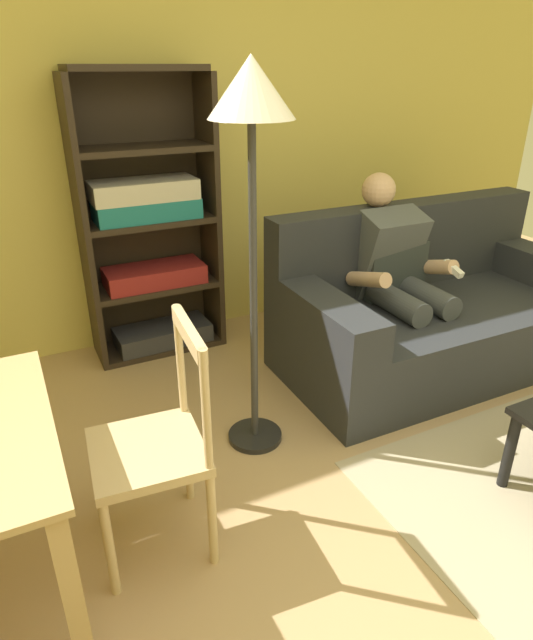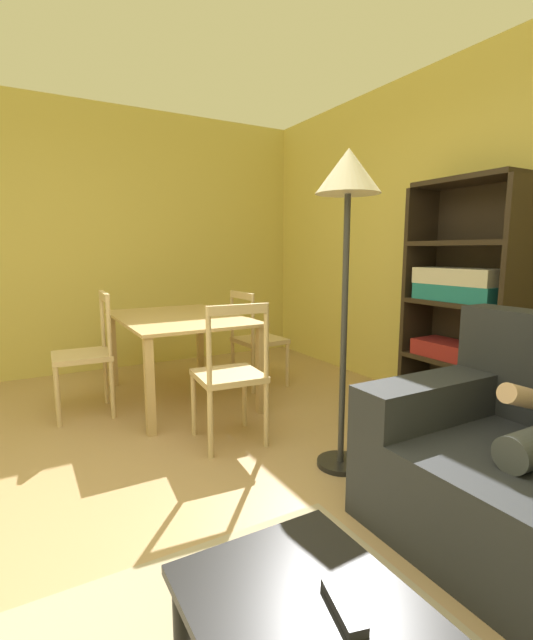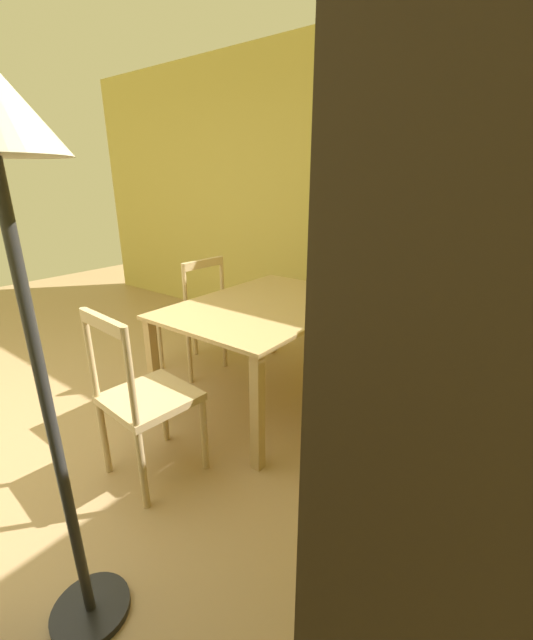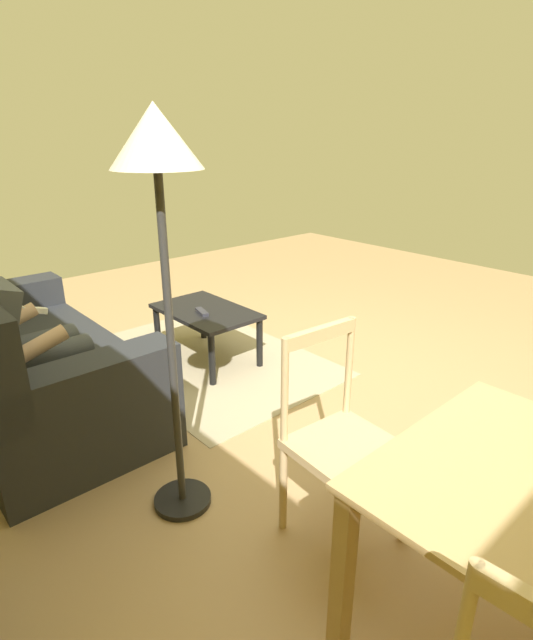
{
  "view_description": "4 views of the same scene",
  "coord_description": "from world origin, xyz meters",
  "px_view_note": "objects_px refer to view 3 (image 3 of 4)",
  "views": [
    {
      "loc": [
        -1.14,
        -0.77,
        1.79
      ],
      "look_at": [
        -0.31,
        0.91,
        0.9
      ],
      "focal_mm": 30.52,
      "sensor_mm": 36.0,
      "label": 1
    },
    {
      "loc": [
        1.77,
        -0.26,
        1.28
      ],
      "look_at": [
        -0.31,
        0.91,
        0.9
      ],
      "focal_mm": 24.71,
      "sensor_mm": 36.0,
      "label": 2
    },
    {
      "loc": [
        0.26,
        2.48,
        1.53
      ],
      "look_at": [
        -1.82,
        0.91,
        0.6
      ],
      "focal_mm": 22.18,
      "sensor_mm": 36.0,
      "label": 3
    },
    {
      "loc": [
        -1.89,
        2.34,
        1.72
      ],
      "look_at": [
        -0.31,
        0.91,
        0.9
      ],
      "focal_mm": 27.61,
      "sensor_mm": 36.0,
      "label": 4
    }
  ],
  "objects_px": {
    "dining_chair_by_doorway": "(193,316)",
    "dining_table": "(266,316)",
    "dining_chair_near_wall": "(366,370)",
    "dining_chair_facing_couch": "(145,399)"
  },
  "relations": [
    {
      "from": "dining_chair_by_doorway",
      "to": "dining_table",
      "type": "bearing_deg",
      "value": 90.1
    },
    {
      "from": "dining_chair_near_wall",
      "to": "dining_chair_by_doorway",
      "type": "xyz_separation_m",
      "value": [
        -0.0,
        -1.51,
        0.03
      ]
    },
    {
      "from": "dining_chair_near_wall",
      "to": "dining_chair_by_doorway",
      "type": "distance_m",
      "value": 1.51
    },
    {
      "from": "dining_chair_near_wall",
      "to": "dining_chair_by_doorway",
      "type": "relative_size",
      "value": 0.94
    },
    {
      "from": "dining_chair_facing_couch",
      "to": "dining_chair_by_doorway",
      "type": "bearing_deg",
      "value": -143.99
    },
    {
      "from": "dining_table",
      "to": "dining_chair_by_doorway",
      "type": "height_order",
      "value": "dining_chair_by_doorway"
    },
    {
      "from": "dining_chair_near_wall",
      "to": "dining_chair_facing_couch",
      "type": "bearing_deg",
      "value": -36.21
    },
    {
      "from": "dining_table",
      "to": "dining_chair_facing_couch",
      "type": "bearing_deg",
      "value": -0.14
    },
    {
      "from": "dining_table",
      "to": "dining_chair_facing_couch",
      "type": "xyz_separation_m",
      "value": [
        1.04,
        -0.0,
        -0.17
      ]
    },
    {
      "from": "dining_table",
      "to": "dining_chair_near_wall",
      "type": "distance_m",
      "value": 0.78
    }
  ]
}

